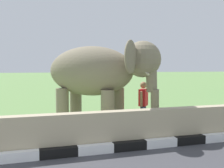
# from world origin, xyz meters

# --- Properties ---
(barrier_parapet) EXTENTS (28.00, 0.36, 1.00)m
(barrier_parapet) POSITION_xyz_m (2.00, 3.89, 0.50)
(barrier_parapet) COLOR tan
(barrier_parapet) RESTS_ON ground_plane
(elephant) EXTENTS (3.91, 3.74, 2.99)m
(elephant) POSITION_xyz_m (3.55, 6.01, 1.97)
(elephant) COLOR #7E735C
(elephant) RESTS_ON ground_plane
(person_handler) EXTENTS (0.48, 0.56, 1.66)m
(person_handler) POSITION_xyz_m (5.03, 5.70, 0.93)
(person_handler) COLOR navy
(person_handler) RESTS_ON ground_plane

